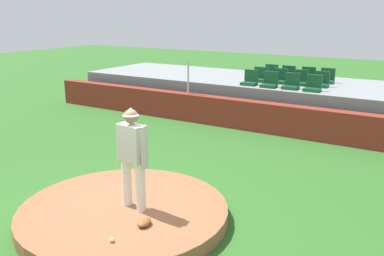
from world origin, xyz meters
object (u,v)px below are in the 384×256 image
object	(u,v)px
stadium_chair_3	(313,86)
stadium_chair_8	(270,74)
stadium_chair_7	(321,82)
stadium_chair_9	(288,75)
baseball	(112,240)
stadium_chair_6	(300,80)
stadium_chair_0	(250,80)
pitcher	(132,151)
fielding_glove	(144,222)
stadium_chair_4	(260,77)
stadium_chair_1	(270,82)
stadium_chair_10	(308,77)
stadium_chair_11	(327,78)
stadium_chair_2	(291,84)
stadium_chair_5	(279,79)

from	to	relation	value
stadium_chair_3	stadium_chair_8	size ratio (longest dim) A/B	1.00
stadium_chair_7	stadium_chair_9	distance (m)	1.67
baseball	stadium_chair_6	xyz separation A→B (m)	(-0.26, 9.75, 1.08)
stadium_chair_0	stadium_chair_6	world-z (taller)	same
pitcher	stadium_chair_9	xyz separation A→B (m)	(-0.55, 9.51, 0.07)
baseball	stadium_chair_3	bearing A→B (deg)	87.17
stadium_chair_9	fielding_glove	bearing A→B (deg)	96.30
pitcher	stadium_chair_4	distance (m)	8.71
stadium_chair_3	fielding_glove	bearing A→B (deg)	87.65
stadium_chair_1	stadium_chair_3	world-z (taller)	same
fielding_glove	stadium_chair_0	xyz separation A→B (m)	(-1.80, 8.19, 1.07)
stadium_chair_4	stadium_chair_10	xyz separation A→B (m)	(1.45, 0.91, 0.00)
stadium_chair_6	stadium_chair_11	bearing A→B (deg)	-126.59
stadium_chair_9	stadium_chair_10	xyz separation A→B (m)	(0.73, 0.02, 0.00)
stadium_chair_4	stadium_chair_9	bearing A→B (deg)	-129.03
stadium_chair_8	stadium_chair_9	distance (m)	0.67
stadium_chair_2	stadium_chair_6	bearing A→B (deg)	-90.42
stadium_chair_2	stadium_chair_7	size ratio (longest dim) A/B	1.00
stadium_chair_5	stadium_chair_10	size ratio (longest dim) A/B	1.00
stadium_chair_0	stadium_chair_4	xyz separation A→B (m)	(-0.01, 0.85, 0.00)
baseball	stadium_chair_1	distance (m)	8.92
stadium_chair_3	stadium_chair_2	bearing A→B (deg)	-2.24
stadium_chair_6	stadium_chair_8	bearing A→B (deg)	-32.26
stadium_chair_1	stadium_chair_3	size ratio (longest dim) A/B	1.00
stadium_chair_2	stadium_chair_11	world-z (taller)	same
stadium_chair_0	stadium_chair_4	distance (m)	0.85
baseball	stadium_chair_5	bearing A→B (deg)	95.81
stadium_chair_0	stadium_chair_10	distance (m)	2.27
stadium_chair_3	stadium_chair_8	distance (m)	2.77
stadium_chair_2	stadium_chair_4	world-z (taller)	same
stadium_chair_3	stadium_chair_11	world-z (taller)	same
stadium_chair_8	stadium_chair_10	world-z (taller)	same
stadium_chair_8	stadium_chair_7	bearing A→B (deg)	157.22
stadium_chair_4	stadium_chair_10	world-z (taller)	same
stadium_chair_11	baseball	bearing A→B (deg)	87.84
stadium_chair_5	stadium_chair_9	world-z (taller)	same
stadium_chair_3	stadium_chair_5	distance (m)	1.68
pitcher	stadium_chair_6	bearing A→B (deg)	97.35
stadium_chair_1	stadium_chair_11	bearing A→B (deg)	-126.89
stadium_chair_3	stadium_chair_9	distance (m)	2.28
stadium_chair_9	stadium_chair_11	world-z (taller)	same
stadium_chair_5	stadium_chair_7	distance (m)	1.43
stadium_chair_5	stadium_chair_3	bearing A→B (deg)	147.84
stadium_chair_4	stadium_chair_1	bearing A→B (deg)	129.08
stadium_chair_2	stadium_chair_3	world-z (taller)	same
stadium_chair_0	stadium_chair_1	bearing A→B (deg)	175.54
stadium_chair_0	stadium_chair_2	bearing A→B (deg)	179.89
stadium_chair_10	stadium_chair_0	bearing A→B (deg)	50.85
fielding_glove	stadium_chair_4	size ratio (longest dim) A/B	0.60
stadium_chair_4	stadium_chair_6	bearing A→B (deg)	-178.50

